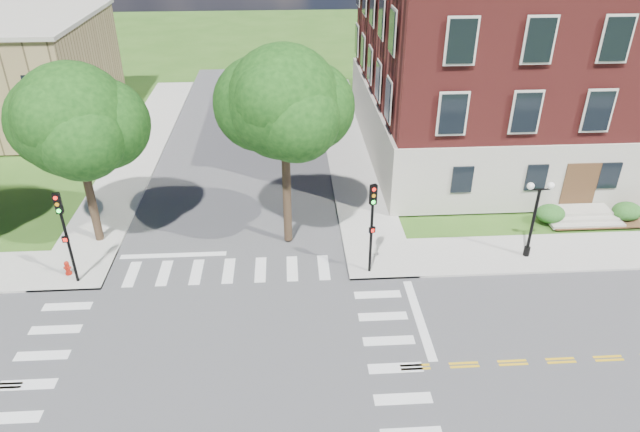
{
  "coord_description": "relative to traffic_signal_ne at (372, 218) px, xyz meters",
  "views": [
    {
      "loc": [
        3.14,
        -16.59,
        16.62
      ],
      "look_at": [
        4.6,
        6.91,
        3.2
      ],
      "focal_mm": 32.0,
      "sensor_mm": 36.0,
      "label": 1
    }
  ],
  "objects": [
    {
      "name": "ground",
      "position": [
        -7.05,
        -6.61,
        -3.19
      ],
      "size": [
        160.0,
        160.0,
        0.0
      ],
      "primitive_type": "plane",
      "color": "#2B5117",
      "rests_on": "ground"
    },
    {
      "name": "road_ew",
      "position": [
        -7.05,
        -6.61,
        -3.18
      ],
      "size": [
        90.0,
        12.0,
        0.01
      ],
      "primitive_type": "cube",
      "color": "#3D3D3F",
      "rests_on": "ground"
    },
    {
      "name": "road_ns",
      "position": [
        -7.05,
        -6.61,
        -3.18
      ],
      "size": [
        12.0,
        90.0,
        0.01
      ],
      "primitive_type": "cube",
      "color": "#3D3D3F",
      "rests_on": "ground"
    },
    {
      "name": "sidewalk_ne",
      "position": [
        8.32,
        8.77,
        -3.13
      ],
      "size": [
        34.0,
        34.0,
        0.12
      ],
      "color": "#9E9B93",
      "rests_on": "ground"
    },
    {
      "name": "crosswalk_east",
      "position": [
        0.15,
        -6.61,
        -3.19
      ],
      "size": [
        2.2,
        10.2,
        0.02
      ],
      "primitive_type": null,
      "color": "silver",
      "rests_on": "ground"
    },
    {
      "name": "stop_bar_east",
      "position": [
        1.75,
        -3.61,
        -3.19
      ],
      "size": [
        0.4,
        5.5,
        0.0
      ],
      "primitive_type": "cube",
      "color": "silver",
      "rests_on": "ground"
    },
    {
      "name": "main_building",
      "position": [
        16.94,
        15.39,
        5.15
      ],
      "size": [
        30.6,
        22.4,
        16.5
      ],
      "color": "#B1AD9C",
      "rests_on": "ground"
    },
    {
      "name": "tree_c",
      "position": [
        -14.29,
        3.94,
        3.73
      ],
      "size": [
        5.69,
        5.69,
        9.66
      ],
      "color": "#312618",
      "rests_on": "ground"
    },
    {
      "name": "tree_d",
      "position": [
        -4.01,
        3.26,
        4.65
      ],
      "size": [
        5.58,
        5.58,
        10.53
      ],
      "color": "#312618",
      "rests_on": "ground"
    },
    {
      "name": "traffic_signal_ne",
      "position": [
        0.0,
        0.0,
        0.0
      ],
      "size": [
        0.37,
        0.44,
        4.8
      ],
      "color": "black",
      "rests_on": "ground"
    },
    {
      "name": "traffic_signal_nw",
      "position": [
        -14.31,
        0.05,
        0.0
      ],
      "size": [
        0.35,
        0.4,
        4.8
      ],
      "color": "black",
      "rests_on": "ground"
    },
    {
      "name": "twin_lamp_west",
      "position": [
        8.36,
        0.91,
        -0.66
      ],
      "size": [
        1.36,
        0.36,
        4.23
      ],
      "color": "black",
      "rests_on": "ground"
    },
    {
      "name": "fire_hydrant",
      "position": [
        -14.93,
        0.66,
        -2.72
      ],
      "size": [
        0.35,
        0.35,
        0.75
      ],
      "color": "#98180B",
      "rests_on": "ground"
    }
  ]
}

